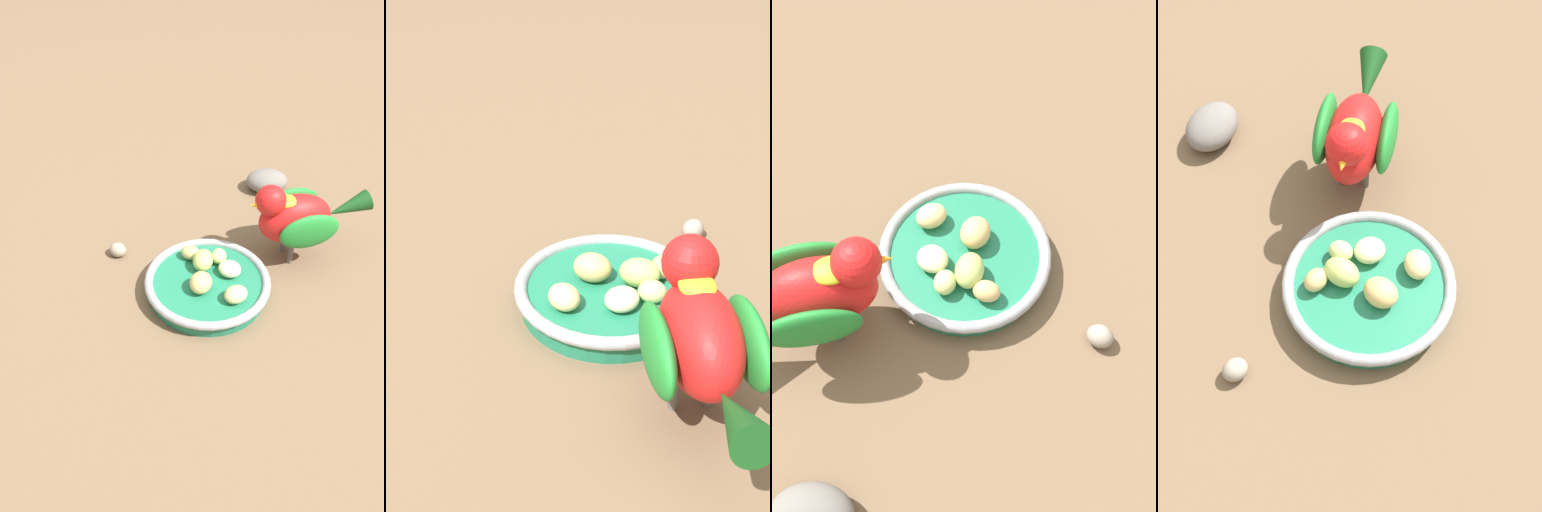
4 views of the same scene
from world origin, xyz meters
TOP-DOWN VIEW (x-y plane):
  - ground_plane at (0.00, 0.00)m, footprint 4.00×4.00m
  - feeding_bowl at (-0.02, -0.02)m, footprint 0.18×0.18m
  - apple_piece_0 at (-0.06, 0.01)m, footprint 0.03×0.03m
  - apple_piece_1 at (0.03, -0.05)m, footprint 0.04×0.04m
  - apple_piece_2 at (0.01, -0.00)m, footprint 0.04×0.04m
  - apple_piece_3 at (-0.02, -0.04)m, footprint 0.04×0.04m
  - apple_piece_4 at (-0.04, -0.00)m, footprint 0.04×0.04m
  - apple_piece_5 at (-0.02, 0.02)m, footprint 0.03×0.03m
  - parrot at (0.08, 0.10)m, footprint 0.18×0.14m
  - rock_large at (0.00, 0.26)m, footprint 0.09×0.08m
  - pebble_1 at (-0.18, 0.01)m, footprint 0.03×0.03m

SIDE VIEW (x-z plane):
  - ground_plane at x=0.00m, z-range 0.00..0.00m
  - pebble_1 at x=-0.18m, z-range 0.00..0.02m
  - feeding_bowl at x=-0.02m, z-range 0.00..0.03m
  - rock_large at x=0.00m, z-range 0.00..0.04m
  - apple_piece_2 at x=0.01m, z-range 0.02..0.04m
  - apple_piece_5 at x=-0.02m, z-range 0.02..0.04m
  - apple_piece_0 at x=-0.06m, z-range 0.02..0.05m
  - apple_piece_1 at x=0.03m, z-range 0.02..0.05m
  - apple_piece_3 at x=-0.02m, z-range 0.02..0.05m
  - apple_piece_4 at x=-0.04m, z-range 0.02..0.05m
  - parrot at x=0.08m, z-range 0.01..0.15m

